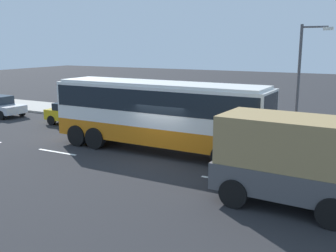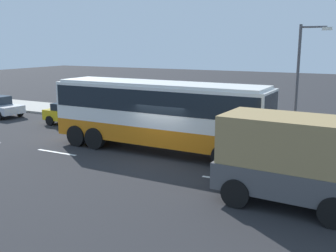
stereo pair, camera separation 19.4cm
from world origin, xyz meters
TOP-DOWN VIEW (x-y plane):
  - ground_plane at (0.00, 0.00)m, footprint 120.00×120.00m
  - sidewalk_curb at (0.00, 8.08)m, footprint 80.00×4.00m
  - lane_centreline at (-1.84, -1.63)m, footprint 28.30×0.16m
  - coach_bus at (-0.74, 0.88)m, footprint 11.01×2.81m
  - car_yellow_taxi at (-8.67, 3.98)m, footprint 4.31×1.94m
  - pedestrian_at_crossing at (0.04, 6.77)m, footprint 0.32×0.32m
  - street_lamp at (4.93, 6.73)m, footprint 1.65×0.24m

SIDE VIEW (x-z plane):
  - ground_plane at x=0.00m, z-range 0.00..0.00m
  - lane_centreline at x=-1.84m, z-range 0.00..0.01m
  - sidewalk_curb at x=0.00m, z-range 0.00..0.15m
  - car_yellow_taxi at x=-8.67m, z-range 0.05..1.50m
  - pedestrian_at_crossing at x=0.04m, z-range 0.27..1.88m
  - coach_bus at x=-0.74m, z-range 0.41..3.85m
  - street_lamp at x=4.93m, z-range 0.64..6.76m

